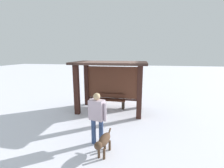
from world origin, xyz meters
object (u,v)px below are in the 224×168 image
at_px(bench_left_inside, 111,101).
at_px(dog, 104,141).
at_px(person_walking, 97,114).
at_px(bus_shelter, 111,75).

height_order(bench_left_inside, dog, bench_left_inside).
relative_size(person_walking, dog, 1.65).
height_order(person_walking, dog, person_walking).
xyz_separation_m(bus_shelter, person_walking, (0.17, -2.99, -0.79)).
distance_m(bus_shelter, person_walking, 3.09).
bearing_deg(dog, bus_shelter, 98.03).
bearing_deg(dog, bench_left_inside, 97.52).
height_order(bench_left_inside, person_walking, person_walking).
xyz_separation_m(bus_shelter, dog, (0.50, -3.54, -1.33)).
bearing_deg(bus_shelter, dog, -81.97).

